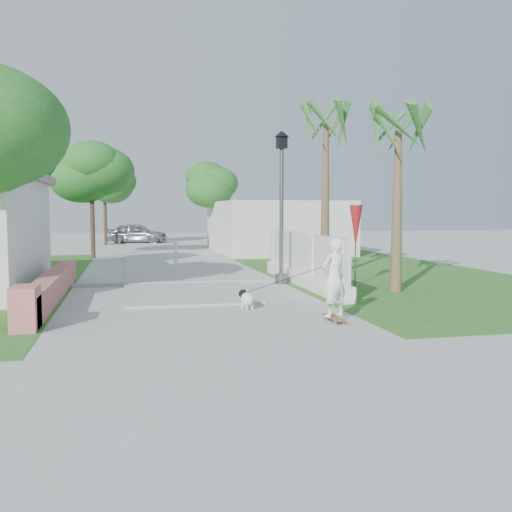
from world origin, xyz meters
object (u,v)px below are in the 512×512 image
object	(u,v)px
street_lamp	(282,201)
patio_umbrella	(356,227)
skateboarder	(289,281)
dog	(246,298)
parked_car	(137,233)
bollard	(176,254)

from	to	relation	value
street_lamp	patio_umbrella	distance (m)	2.27
skateboarder	dog	xyz separation A→B (m)	(-0.70, 0.93, -0.48)
street_lamp	patio_umbrella	world-z (taller)	street_lamp
dog	parked_car	world-z (taller)	parked_car
street_lamp	skateboarder	xyz separation A→B (m)	(-1.18, -4.92, -1.71)
patio_umbrella	parked_car	xyz separation A→B (m)	(-5.69, 22.84, -1.02)
bollard	patio_umbrella	size ratio (longest dim) A/B	0.47
dog	parked_car	distance (m)	25.90
patio_umbrella	dog	xyz separation A→B (m)	(-3.78, -2.99, -1.45)
bollard	skateboarder	xyz separation A→B (m)	(1.52, -9.42, 0.13)
street_lamp	parked_car	world-z (taller)	street_lamp
dog	parked_car	xyz separation A→B (m)	(-1.92, 25.83, 0.44)
patio_umbrella	parked_car	bearing A→B (deg)	104.00
street_lamp	dog	size ratio (longest dim) A/B	7.24
patio_umbrella	parked_car	distance (m)	23.56
bollard	skateboarder	world-z (taller)	skateboarder
street_lamp	bollard	xyz separation A→B (m)	(-2.70, 4.50, -1.84)
street_lamp	patio_umbrella	xyz separation A→B (m)	(1.90, -1.00, -0.74)
skateboarder	dog	bearing A→B (deg)	-73.17
bollard	skateboarder	bearing A→B (deg)	-80.84
dog	parked_car	bearing A→B (deg)	79.78
patio_umbrella	skateboarder	bearing A→B (deg)	-128.14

